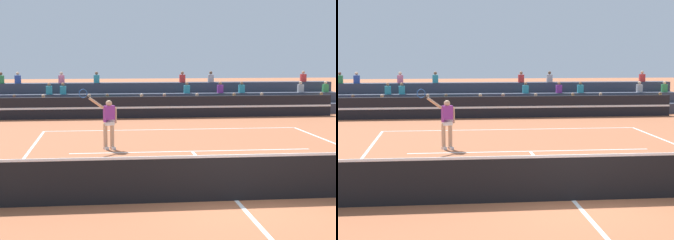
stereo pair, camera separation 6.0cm
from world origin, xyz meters
The scene contains 7 objects.
ground_plane centered at (0.00, 0.00, 0.00)m, with size 120.00×120.00×0.00m, color #AD603D.
court_lines centered at (0.00, 0.00, 0.00)m, with size 11.10×23.90×0.01m.
tennis_net centered at (0.00, 0.00, 0.54)m, with size 12.00×0.10×1.10m.
sponsor_banner_wall centered at (0.00, 16.38, 0.55)m, with size 18.00×0.26×1.10m.
bleacher_stand centered at (0.00, 18.91, 0.65)m, with size 20.37×2.85×2.28m.
tennis_player centered at (-2.82, 7.14, 0.98)m, with size 1.33×0.63×2.19m.
tennis_ball centered at (4.19, 5.28, 0.03)m, with size 0.07×0.07×0.07m, color #C6DB33.
Camera 2 is at (-2.90, -12.16, 3.34)m, focal length 60.00 mm.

